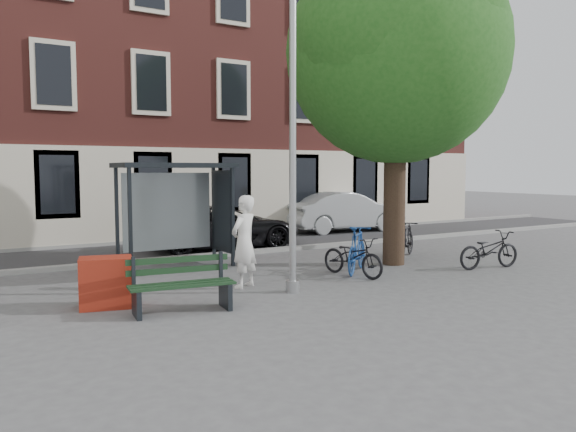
{
  "coord_description": "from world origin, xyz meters",
  "views": [
    {
      "loc": [
        -5.8,
        -9.47,
        2.46
      ],
      "look_at": [
        0.77,
        1.45,
        1.4
      ],
      "focal_mm": 35.0,
      "sensor_mm": 36.0,
      "label": 1
    }
  ],
  "objects_px": {
    "bike_c": "(353,256)",
    "car_dark": "(224,227)",
    "notice_sign": "(401,212)",
    "lamppost": "(293,153)",
    "bench": "(181,287)",
    "red_stand": "(106,282)",
    "bike_a": "(489,250)",
    "car_silver": "(344,212)",
    "bus_shelter": "(188,191)",
    "painter": "(244,242)",
    "bike_d": "(406,239)",
    "bike_b": "(357,249)"
  },
  "relations": [
    {
      "from": "bike_c",
      "to": "car_dark",
      "type": "xyz_separation_m",
      "value": [
        -0.62,
        5.78,
        0.21
      ]
    },
    {
      "from": "notice_sign",
      "to": "lamppost",
      "type": "bearing_deg",
      "value": -174.62
    },
    {
      "from": "bench",
      "to": "red_stand",
      "type": "bearing_deg",
      "value": 143.55
    },
    {
      "from": "bench",
      "to": "bike_c",
      "type": "relative_size",
      "value": 1.07
    },
    {
      "from": "bike_a",
      "to": "car_dark",
      "type": "xyz_separation_m",
      "value": [
        -4.13,
        6.73,
        0.2
      ]
    },
    {
      "from": "car_dark",
      "to": "car_silver",
      "type": "relative_size",
      "value": 1.0
    },
    {
      "from": "bus_shelter",
      "to": "bike_c",
      "type": "xyz_separation_m",
      "value": [
        2.69,
        -3.37,
        -1.46
      ]
    },
    {
      "from": "bike_a",
      "to": "car_dark",
      "type": "height_order",
      "value": "car_dark"
    },
    {
      "from": "lamppost",
      "to": "painter",
      "type": "distance_m",
      "value": 2.13
    },
    {
      "from": "bike_d",
      "to": "notice_sign",
      "type": "xyz_separation_m",
      "value": [
        0.95,
        1.28,
        0.64
      ]
    },
    {
      "from": "painter",
      "to": "lamppost",
      "type": "bearing_deg",
      "value": 95.43
    },
    {
      "from": "bike_a",
      "to": "red_stand",
      "type": "distance_m",
      "value": 9.13
    },
    {
      "from": "lamppost",
      "to": "bike_c",
      "type": "distance_m",
      "value": 3.2
    },
    {
      "from": "bike_d",
      "to": "red_stand",
      "type": "relative_size",
      "value": 1.85
    },
    {
      "from": "bike_d",
      "to": "red_stand",
      "type": "height_order",
      "value": "bike_d"
    },
    {
      "from": "painter",
      "to": "bike_c",
      "type": "xyz_separation_m",
      "value": [
        2.7,
        -0.19,
        -0.51
      ]
    },
    {
      "from": "bike_d",
      "to": "car_dark",
      "type": "height_order",
      "value": "car_dark"
    },
    {
      "from": "bench",
      "to": "bike_d",
      "type": "height_order",
      "value": "bike_d"
    },
    {
      "from": "bike_a",
      "to": "red_stand",
      "type": "height_order",
      "value": "bike_a"
    },
    {
      "from": "bike_a",
      "to": "bike_b",
      "type": "height_order",
      "value": "bike_b"
    },
    {
      "from": "bike_c",
      "to": "lamppost",
      "type": "bearing_deg",
      "value": -172.57
    },
    {
      "from": "painter",
      "to": "red_stand",
      "type": "bearing_deg",
      "value": -23.42
    },
    {
      "from": "painter",
      "to": "car_silver",
      "type": "height_order",
      "value": "painter"
    },
    {
      "from": "bike_d",
      "to": "notice_sign",
      "type": "bearing_deg",
      "value": -71.19
    },
    {
      "from": "lamppost",
      "to": "red_stand",
      "type": "relative_size",
      "value": 6.79
    },
    {
      "from": "notice_sign",
      "to": "painter",
      "type": "bearing_deg",
      "value": 176.48
    },
    {
      "from": "bike_b",
      "to": "bench",
      "type": "bearing_deg",
      "value": 65.16
    },
    {
      "from": "painter",
      "to": "bike_a",
      "type": "height_order",
      "value": "painter"
    },
    {
      "from": "bike_b",
      "to": "painter",
      "type": "bearing_deg",
      "value": 51.85
    },
    {
      "from": "lamppost",
      "to": "car_dark",
      "type": "relative_size",
      "value": 1.27
    },
    {
      "from": "car_silver",
      "to": "notice_sign",
      "type": "height_order",
      "value": "notice_sign"
    },
    {
      "from": "bus_shelter",
      "to": "car_dark",
      "type": "relative_size",
      "value": 0.59
    },
    {
      "from": "lamppost",
      "to": "notice_sign",
      "type": "xyz_separation_m",
      "value": [
        6.07,
        3.5,
        -1.64
      ]
    },
    {
      "from": "bike_a",
      "to": "car_silver",
      "type": "height_order",
      "value": "car_silver"
    },
    {
      "from": "bike_b",
      "to": "notice_sign",
      "type": "xyz_separation_m",
      "value": [
        3.63,
        2.45,
        0.58
      ]
    },
    {
      "from": "bus_shelter",
      "to": "car_silver",
      "type": "height_order",
      "value": "bus_shelter"
    },
    {
      "from": "bus_shelter",
      "to": "bike_d",
      "type": "distance_m",
      "value": 6.19
    },
    {
      "from": "lamppost",
      "to": "bus_shelter",
      "type": "height_order",
      "value": "lamppost"
    },
    {
      "from": "bike_c",
      "to": "car_dark",
      "type": "relative_size",
      "value": 0.36
    },
    {
      "from": "car_silver",
      "to": "notice_sign",
      "type": "xyz_separation_m",
      "value": [
        -1.49,
        -4.9,
        0.35
      ]
    },
    {
      "from": "bike_b",
      "to": "red_stand",
      "type": "xyz_separation_m",
      "value": [
        -5.94,
        -0.39,
        -0.11
      ]
    },
    {
      "from": "lamppost",
      "to": "bike_c",
      "type": "bearing_deg",
      "value": 19.39
    },
    {
      "from": "bus_shelter",
      "to": "bike_d",
      "type": "xyz_separation_m",
      "value": [
        5.72,
        -1.88,
        -1.42
      ]
    },
    {
      "from": "car_silver",
      "to": "red_stand",
      "type": "distance_m",
      "value": 13.5
    },
    {
      "from": "bike_b",
      "to": "red_stand",
      "type": "relative_size",
      "value": 2.06
    },
    {
      "from": "bus_shelter",
      "to": "bike_b",
      "type": "xyz_separation_m",
      "value": [
        3.05,
        -3.06,
        -1.36
      ]
    },
    {
      "from": "bus_shelter",
      "to": "car_dark",
      "type": "bearing_deg",
      "value": 49.34
    },
    {
      "from": "bike_a",
      "to": "bike_b",
      "type": "xyz_separation_m",
      "value": [
        -3.15,
        1.26,
        0.09
      ]
    },
    {
      "from": "lamppost",
      "to": "bench",
      "type": "height_order",
      "value": "lamppost"
    },
    {
      "from": "bus_shelter",
      "to": "bench",
      "type": "height_order",
      "value": "bus_shelter"
    }
  ]
}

